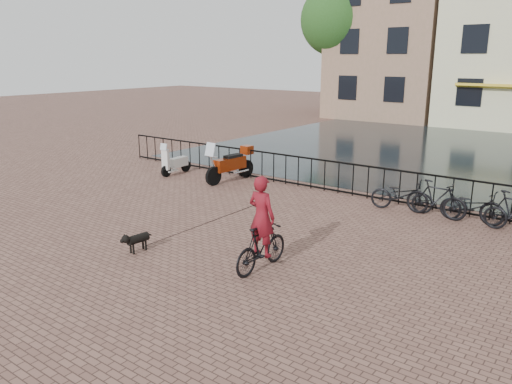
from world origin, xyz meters
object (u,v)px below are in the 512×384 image
Objects in this scene: dog at (138,241)px; scooter at (176,157)px; cyclist at (262,229)px; motorcycle at (230,160)px.

scooter is at bearing 135.24° from dog.
scooter is (-4.86, 5.89, 0.38)m from dog.
motorcycle is at bearing -44.21° from cyclist.
cyclist is at bearing -40.19° from motorcycle.
dog is 6.78m from motorcycle.
dog is (-2.77, -0.86, -0.63)m from cyclist.
dog is at bearing -53.78° from scooter.
motorcycle is (-5.32, 5.40, -0.12)m from cyclist.
cyclist is 3.10× the size of dog.
dog is 0.54× the size of scooter.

